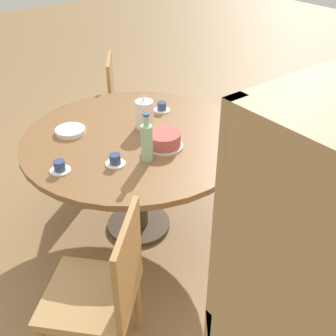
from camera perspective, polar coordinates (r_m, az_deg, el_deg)
ground_plane at (r=3.08m, az=-3.96°, el=-7.75°), size 14.00×14.00×0.00m
dining_table at (r=2.71m, az=-4.46°, el=2.25°), size 1.42×1.42×0.74m
chair_a at (r=3.68m, az=-5.44°, el=8.46°), size 0.58×0.58×0.90m
chair_b at (r=2.04m, az=-8.91°, el=-16.14°), size 0.59×0.59×0.90m
coffee_pot at (r=2.71m, az=-3.20°, el=7.41°), size 0.12×0.12×0.22m
water_bottle at (r=2.35m, az=-2.88°, el=3.60°), size 0.07×0.07×0.29m
cake_main at (r=2.51m, az=-0.56°, el=3.78°), size 0.23×0.23×0.09m
cup_a at (r=2.96m, az=-0.84°, el=8.22°), size 0.12×0.12×0.06m
cup_b at (r=2.37m, az=-14.45°, el=0.12°), size 0.12×0.12×0.06m
cup_c at (r=2.37m, az=-7.16°, el=1.03°), size 0.12×0.12×0.06m
plate_stack at (r=2.75m, az=-13.09°, el=4.92°), size 0.19×0.19×0.03m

